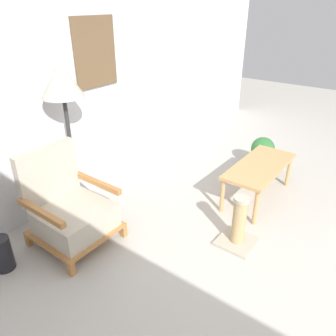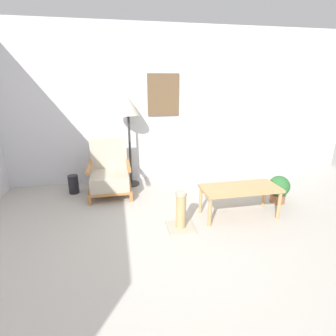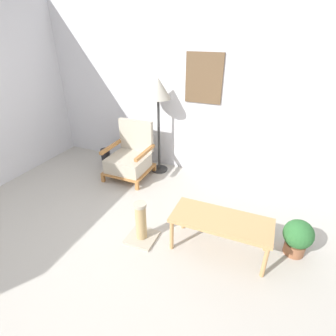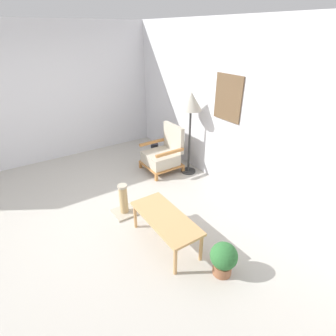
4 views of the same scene
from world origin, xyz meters
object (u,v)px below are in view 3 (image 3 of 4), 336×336
at_px(armchair, 130,158).
at_px(scratching_post, 141,226).
at_px(coffee_table, 221,223).
at_px(floor_lamp, 158,93).
at_px(vase, 106,157).
at_px(potted_plant, 298,237).

bearing_deg(armchair, scratching_post, -55.55).
height_order(coffee_table, scratching_post, scratching_post).
bearing_deg(floor_lamp, vase, -168.55).
bearing_deg(potted_plant, scratching_post, -164.63).
height_order(armchair, vase, armchair).
distance_m(armchair, scratching_post, 1.56).
relative_size(floor_lamp, coffee_table, 1.48).
distance_m(coffee_table, scratching_post, 0.91).
relative_size(potted_plant, scratching_post, 0.84).
bearing_deg(scratching_post, coffee_table, 11.92).
bearing_deg(coffee_table, potted_plant, 19.08).
relative_size(armchair, coffee_table, 0.84).
relative_size(coffee_table, potted_plant, 2.49).
bearing_deg(scratching_post, floor_lamp, 107.46).
distance_m(potted_plant, scratching_post, 1.71).
bearing_deg(vase, scratching_post, -44.17).
relative_size(floor_lamp, vase, 5.07).
distance_m(floor_lamp, potted_plant, 2.70).
bearing_deg(potted_plant, armchair, 161.96).
bearing_deg(floor_lamp, armchair, -135.58).
height_order(armchair, potted_plant, armchair).
xyz_separation_m(vase, scratching_post, (1.48, -1.44, 0.04)).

